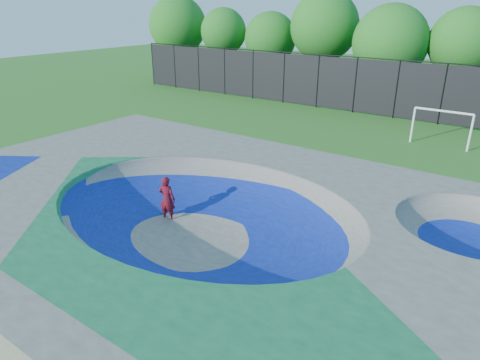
% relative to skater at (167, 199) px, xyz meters
% --- Properties ---
extents(ground, '(120.00, 120.00, 0.00)m').
position_rel_skater_xyz_m(ground, '(2.05, -0.40, -0.88)').
color(ground, '#28651C').
rests_on(ground, ground).
extents(skate_deck, '(22.00, 14.00, 1.50)m').
position_rel_skater_xyz_m(skate_deck, '(2.05, -0.40, -0.13)').
color(skate_deck, gray).
rests_on(skate_deck, ground).
extents(skater, '(0.72, 0.56, 1.76)m').
position_rel_skater_xyz_m(skater, '(0.00, 0.00, 0.00)').
color(skater, '#AF0E25').
rests_on(skater, ground).
extents(skateboard, '(0.81, 0.37, 0.05)m').
position_rel_skater_xyz_m(skateboard, '(0.00, 0.00, -0.85)').
color(skateboard, black).
rests_on(skateboard, ground).
extents(soccer_goal, '(3.17, 0.12, 2.09)m').
position_rel_skater_xyz_m(soccer_goal, '(6.16, 15.46, 0.57)').
color(soccer_goal, white).
rests_on(soccer_goal, ground).
extents(fence, '(48.09, 0.09, 4.04)m').
position_rel_skater_xyz_m(fence, '(2.05, 20.60, 1.22)').
color(fence, black).
rests_on(fence, ground).
extents(treeline, '(54.30, 7.51, 8.71)m').
position_rel_skater_xyz_m(treeline, '(2.19, 25.65, 4.34)').
color(treeline, '#413320').
rests_on(treeline, ground).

